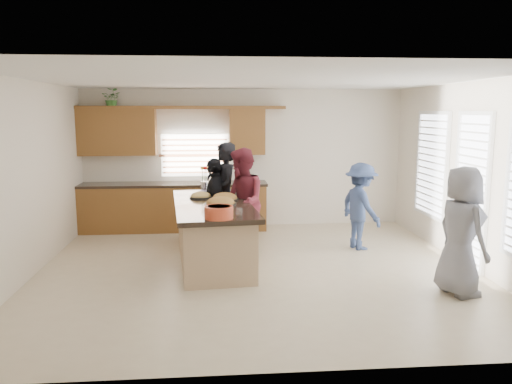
{
  "coord_description": "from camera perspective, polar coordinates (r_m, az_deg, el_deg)",
  "views": [
    {
      "loc": [
        -0.62,
        -7.19,
        2.36
      ],
      "look_at": [
        0.01,
        0.23,
        1.15
      ],
      "focal_mm": 35.0,
      "sensor_mm": 36.0,
      "label": 1
    }
  ],
  "objects": [
    {
      "name": "floor",
      "position": [
        7.59,
        0.08,
        -8.88
      ],
      "size": [
        6.5,
        6.5,
        0.0
      ],
      "primitive_type": "plane",
      "color": "beige",
      "rests_on": "ground"
    },
    {
      "name": "room_shell",
      "position": [
        7.23,
        0.08,
        5.6
      ],
      "size": [
        6.52,
        6.02,
        2.81
      ],
      "color": "silver",
      "rests_on": "ground"
    },
    {
      "name": "back_cabinetry",
      "position": [
        10.06,
        -9.62,
        0.83
      ],
      "size": [
        4.08,
        0.66,
        2.46
      ],
      "color": "brown",
      "rests_on": "ground"
    },
    {
      "name": "right_wall_glazing",
      "position": [
        8.1,
        23.52,
        1.24
      ],
      "size": [
        0.06,
        4.0,
        2.25
      ],
      "color": "white",
      "rests_on": "ground"
    },
    {
      "name": "island",
      "position": [
        7.9,
        -4.97,
        -4.78
      ],
      "size": [
        1.4,
        2.8,
        0.95
      ],
      "rotation": [
        0.0,
        0.0,
        0.1
      ],
      "color": "tan",
      "rests_on": "ground"
    },
    {
      "name": "platter_front",
      "position": [
        7.59,
        -4.08,
        -1.28
      ],
      "size": [
        0.48,
        0.48,
        0.19
      ],
      "color": "black",
      "rests_on": "island"
    },
    {
      "name": "platter_mid",
      "position": [
        8.02,
        -3.59,
        -0.71
      ],
      "size": [
        0.45,
        0.45,
        0.18
      ],
      "color": "black",
      "rests_on": "island"
    },
    {
      "name": "platter_back",
      "position": [
        8.24,
        -6.33,
        -0.49
      ],
      "size": [
        0.37,
        0.37,
        0.15
      ],
      "color": "black",
      "rests_on": "island"
    },
    {
      "name": "salad_bowl",
      "position": [
        6.63,
        -4.28,
        -2.25
      ],
      "size": [
        0.38,
        0.38,
        0.17
      ],
      "color": "#D64827",
      "rests_on": "island"
    },
    {
      "name": "clear_cup",
      "position": [
        6.78,
        -1.91,
        -2.3
      ],
      "size": [
        0.08,
        0.08,
        0.11
      ],
      "primitive_type": "cylinder",
      "color": "white",
      "rests_on": "island"
    },
    {
      "name": "plate_stack",
      "position": [
        8.67,
        -5.98,
        -0.01
      ],
      "size": [
        0.19,
        0.19,
        0.05
      ],
      "primitive_type": "cylinder",
      "color": "#9C82BE",
      "rests_on": "island"
    },
    {
      "name": "flower_vase",
      "position": [
        8.99,
        -5.92,
        1.56
      ],
      "size": [
        0.14,
        0.14,
        0.43
      ],
      "color": "silver",
      "rests_on": "island"
    },
    {
      "name": "potted_plant",
      "position": [
        10.2,
        -16.12,
        10.2
      ],
      "size": [
        0.4,
        0.36,
        0.39
      ],
      "primitive_type": "imported",
      "rotation": [
        0.0,
        0.0,
        -0.17
      ],
      "color": "#3F7F33",
      "rests_on": "back_cabinetry"
    },
    {
      "name": "woman_left_back",
      "position": [
        8.54,
        -3.6,
        -0.48
      ],
      "size": [
        0.57,
        0.75,
        1.84
      ],
      "primitive_type": "imported",
      "rotation": [
        0.0,
        0.0,
        -1.37
      ],
      "color": "black",
      "rests_on": "ground"
    },
    {
      "name": "woman_left_mid",
      "position": [
        8.13,
        -1.65,
        -1.19
      ],
      "size": [
        0.79,
        0.95,
        1.78
      ],
      "primitive_type": "imported",
      "rotation": [
        0.0,
        0.0,
        -1.42
      ],
      "color": "maroon",
      "rests_on": "ground"
    },
    {
      "name": "woman_left_front",
      "position": [
        8.47,
        -4.71,
        -1.46
      ],
      "size": [
        0.43,
        0.95,
        1.59
      ],
      "primitive_type": "imported",
      "rotation": [
        0.0,
        0.0,
        -1.53
      ],
      "color": "black",
      "rests_on": "ground"
    },
    {
      "name": "woman_right_back",
      "position": [
        8.74,
        11.88,
        -1.6
      ],
      "size": [
        0.84,
        1.09,
        1.49
      ],
      "primitive_type": "imported",
      "rotation": [
        0.0,
        0.0,
        1.9
      ],
      "color": "navy",
      "rests_on": "ground"
    },
    {
      "name": "woman_right_front",
      "position": [
        6.92,
        22.41,
        -4.17
      ],
      "size": [
        0.68,
        0.91,
        1.68
      ],
      "primitive_type": "imported",
      "rotation": [
        0.0,
        0.0,
        1.76
      ],
      "color": "slate",
      "rests_on": "ground"
    }
  ]
}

